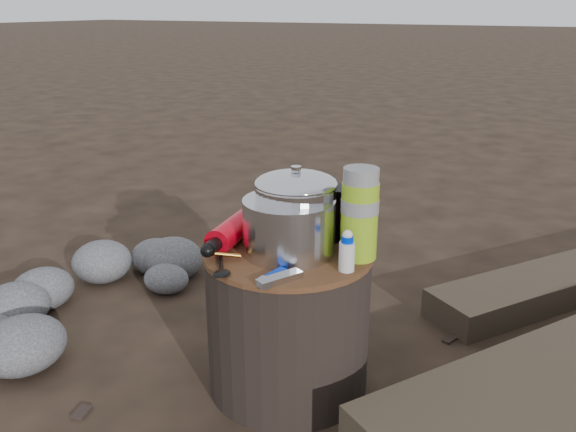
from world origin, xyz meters
The scene contains 15 objects.
ground centered at (0.00, 0.00, 0.00)m, with size 60.00×60.00×0.00m, color #2E2219.
stump centered at (0.00, 0.00, 0.19)m, with size 0.42×0.42×0.39m, color black.
rock_ring centered at (-0.78, 0.05, 0.09)m, with size 0.40×0.87×0.17m, color #515155, non-canonical shape.
log_small centered at (0.62, 0.96, 0.05)m, with size 0.21×1.16×0.10m, color #3A3024.
foil_windscreen centered at (0.01, -0.01, 0.46)m, with size 0.23×0.23×0.14m, color silver.
camping_pot centered at (0.01, 0.03, 0.49)m, with size 0.20×0.20×0.20m, color silver.
fuel_bottle centered at (-0.15, -0.01, 0.42)m, with size 0.07×0.28×0.07m, color red, non-canonical shape.
thermos centered at (0.17, 0.05, 0.50)m, with size 0.09×0.09×0.22m, color #80AA1A.
travel_mug centered at (0.10, 0.15, 0.46)m, with size 0.09×0.09×0.14m, color black.
stuff_sack centered at (-0.11, 0.14, 0.44)m, with size 0.16×0.13×0.11m, color yellow.
food_pouch centered at (0.00, 0.18, 0.46)m, with size 0.11×0.02×0.14m, color #0C1546.
lighter centered at (0.05, -0.15, 0.40)m, with size 0.02×0.08×0.01m, color #0028C8.
multitool centered at (0.07, -0.17, 0.40)m, with size 0.03×0.11×0.02m, color #BABAC0.
spork centered at (-0.10, -0.15, 0.39)m, with size 0.03×0.15×0.01m, color black, non-canonical shape.
squeeze_bottle centered at (0.17, -0.04, 0.43)m, with size 0.04×0.04×0.09m, color silver.
Camera 1 is at (0.66, -1.22, 0.97)m, focal length 37.50 mm.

